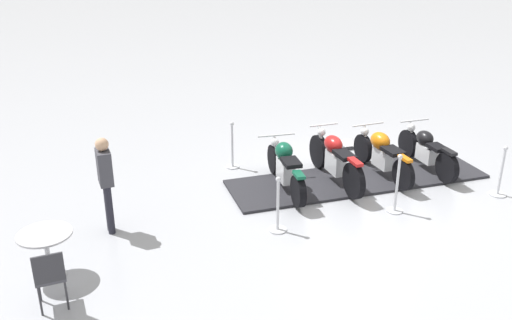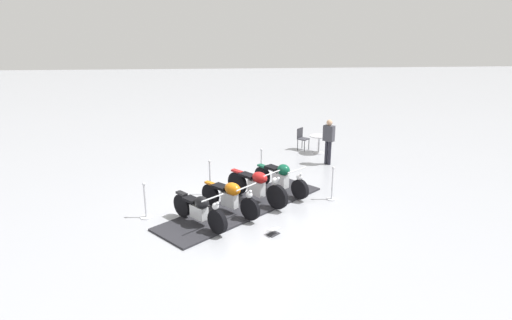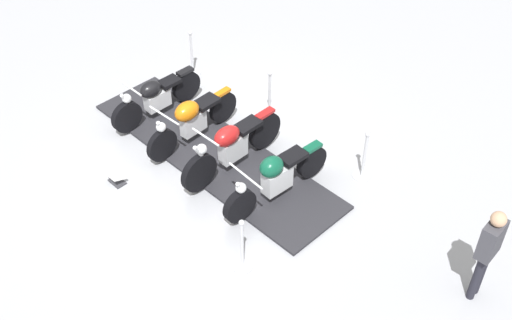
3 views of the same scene
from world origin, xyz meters
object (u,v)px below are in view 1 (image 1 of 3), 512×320
motorcycle_black (426,149)px  stanchion_left_front (500,180)px  motorcycle_forest (285,166)px  cafe_chair_near_table (50,275)px  bystander_person (105,177)px  stanchion_left_mid (396,192)px  motorcycle_maroon (335,158)px  motorcycle_copper (382,152)px  cafe_table (46,244)px  info_placard (348,146)px  stanchion_left_rear (278,214)px  stanchion_right_rear (232,152)px

motorcycle_black → stanchion_left_front: stanchion_left_front is taller
motorcycle_forest → cafe_chair_near_table: bearing=124.4°
bystander_person → stanchion_left_mid: bearing=-13.7°
motorcycle_black → motorcycle_forest: (2.43, 2.15, 0.03)m
motorcycle_maroon → cafe_chair_near_table: motorcycle_maroon is taller
motorcycle_copper → motorcycle_maroon: (0.80, 0.73, 0.01)m
stanchion_left_mid → bystander_person: size_ratio=0.66×
motorcycle_black → cafe_table: 7.87m
motorcycle_forest → motorcycle_maroon: bearing=-86.6°
info_placard → cafe_chair_near_table: 7.89m
stanchion_left_rear → cafe_table: stanchion_left_rear is taller
stanchion_left_rear → cafe_table: bearing=45.8°
motorcycle_black → stanchion_left_mid: (0.22, 2.20, -0.09)m
motorcycle_maroon → motorcycle_forest: size_ratio=0.97×
motorcycle_copper → cafe_chair_near_table: 7.02m
motorcycle_copper → motorcycle_forest: size_ratio=0.88×
info_placard → cafe_chair_near_table: cafe_chair_near_table is taller
stanchion_right_rear → stanchion_left_mid: bearing=169.7°
motorcycle_maroon → stanchion_left_front: bearing=-118.5°
motorcycle_copper → stanchion_left_mid: (-0.60, 1.49, -0.15)m
stanchion_left_front → info_placard: size_ratio=2.71×
cafe_table → motorcycle_copper: bearing=-123.3°
motorcycle_maroon → bystander_person: (2.97, 3.49, 0.48)m
motorcycle_copper → stanchion_left_front: bearing=-133.0°
motorcycle_black → bystander_person: bearing=95.8°
info_placard → stanchion_left_mid: bearing=-101.1°
stanchion_left_mid → cafe_table: size_ratio=1.43×
motorcycle_maroon → motorcycle_copper: bearing=-90.1°
stanchion_right_rear → bystander_person: (0.68, 3.40, 0.67)m
stanchion_left_front → stanchion_left_rear: bearing=41.5°
stanchion_left_front → cafe_table: stanchion_left_front is taller
stanchion_right_rear → motorcycle_black: bearing=-158.5°
stanchion_left_rear → cafe_chair_near_table: size_ratio=1.11×
stanchion_left_rear → cafe_chair_near_table: (2.01, 3.24, 0.21)m
cafe_chair_near_table → stanchion_left_mid: bearing=-84.6°
motorcycle_maroon → cafe_table: bearing=107.1°
stanchion_left_front → cafe_chair_near_table: (5.48, 6.32, 0.22)m
motorcycle_forest → cafe_table: (2.13, 4.26, 0.05)m
motorcycle_maroon → stanchion_left_mid: (-1.40, 0.76, -0.16)m
stanchion_right_rear → stanchion_left_front: bearing=-170.9°
motorcycle_forest → cafe_chair_near_table: size_ratio=2.03×
motorcycle_black → cafe_chair_near_table: (3.97, 6.98, 0.05)m
stanchion_left_mid → stanchion_right_rear: size_ratio=1.08×
motorcycle_copper → motorcycle_black: bearing=-93.1°
stanchion_left_front → bystander_person: size_ratio=0.60×
motorcycle_black → stanchion_right_rear: stanchion_right_rear is taller
motorcycle_maroon → cafe_chair_near_table: (2.35, 5.54, -0.02)m
motorcycle_forest → stanchion_right_rear: size_ratio=1.76×
bystander_person → motorcycle_maroon: bearing=3.9°
stanchion_right_rear → info_placard: (-2.04, -2.14, -0.30)m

